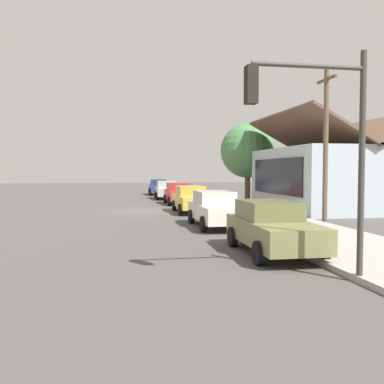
% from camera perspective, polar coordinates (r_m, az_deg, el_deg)
% --- Properties ---
extents(ground_plane, '(120.00, 120.00, 0.00)m').
position_cam_1_polar(ground_plane, '(26.94, -6.37, -2.51)').
color(ground_plane, '#4C4947').
extents(sidewalk_curb, '(60.00, 4.20, 0.16)m').
position_cam_1_polar(sidewalk_curb, '(27.88, 5.19, -2.15)').
color(sidewalk_curb, '#A3A099').
rests_on(sidewalk_curb, ground).
extents(car_navy, '(4.53, 2.10, 1.59)m').
position_cam_1_polar(car_navy, '(44.49, -4.53, 0.69)').
color(car_navy, navy).
rests_on(car_navy, ground).
extents(car_silver, '(4.48, 2.14, 1.59)m').
position_cam_1_polar(car_silver, '(37.80, -3.45, 0.30)').
color(car_silver, silver).
rests_on(car_silver, ground).
extents(car_cherry, '(4.45, 1.99, 1.59)m').
position_cam_1_polar(car_cherry, '(32.10, -1.83, -0.16)').
color(car_cherry, red).
rests_on(car_cherry, ground).
extents(car_mustard, '(4.55, 2.00, 1.59)m').
position_cam_1_polar(car_mustard, '(25.65, -0.10, -0.94)').
color(car_mustard, gold).
rests_on(car_mustard, ground).
extents(car_ivory, '(4.70, 2.02, 1.59)m').
position_cam_1_polar(car_ivory, '(19.21, 3.20, -2.25)').
color(car_ivory, silver).
rests_on(car_ivory, ground).
extents(car_olive, '(4.57, 2.10, 1.59)m').
position_cam_1_polar(car_olive, '(13.28, 10.64, -4.62)').
color(car_olive, olive).
rests_on(car_olive, ground).
extents(storefront_building, '(10.28, 7.94, 6.10)m').
position_cam_1_polar(storefront_building, '(28.90, 18.26, 1.93)').
color(storefront_building, '#ADBCC6').
rests_on(storefront_building, ground).
extents(shade_tree, '(4.30, 4.30, 6.24)m').
position_cam_1_polar(shade_tree, '(34.02, 7.46, 5.48)').
color(shade_tree, brown).
rests_on(shade_tree, ground).
extents(traffic_light_main, '(0.37, 2.79, 5.20)m').
position_cam_1_polar(traffic_light_main, '(9.82, 16.51, 8.32)').
color(traffic_light_main, '#383833').
rests_on(traffic_light_main, ground).
extents(utility_pole_wooden, '(1.80, 0.24, 7.50)m').
position_cam_1_polar(utility_pole_wooden, '(21.66, 17.46, 6.45)').
color(utility_pole_wooden, brown).
rests_on(utility_pole_wooden, ground).
extents(fire_hydrant_red, '(0.22, 0.22, 0.71)m').
position_cam_1_polar(fire_hydrant_red, '(18.17, 9.21, -3.58)').
color(fire_hydrant_red, red).
rests_on(fire_hydrant_red, sidewalk_curb).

